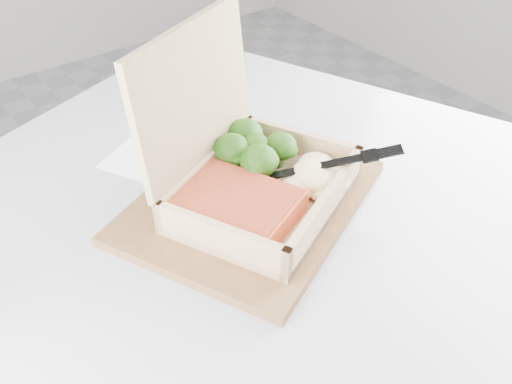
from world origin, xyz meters
TOP-DOWN VIEW (x-y plane):
  - cafe_table at (0.21, -0.19)m, footprint 1.11×1.11m
  - serving_tray at (0.24, -0.15)m, footprint 0.38×0.35m
  - takeout_container at (0.24, -0.14)m, footprint 0.28×0.27m
  - salmon_fillet at (0.20, -0.17)m, footprint 0.15×0.17m
  - broccoli_pile at (0.28, -0.11)m, footprint 0.11×0.11m
  - mashed_potatoes at (0.31, -0.19)m, footprint 0.10×0.09m
  - plastic_fork at (0.29, -0.17)m, footprint 0.15×0.12m
  - receipt at (0.19, 0.00)m, footprint 0.14×0.17m

SIDE VIEW (x-z plane):
  - cafe_table at x=0.21m, z-range 0.18..0.93m
  - receipt at x=0.19m, z-range 0.75..0.75m
  - serving_tray at x=0.24m, z-range 0.75..0.77m
  - salmon_fillet at x=0.20m, z-range 0.78..0.80m
  - mashed_potatoes at x=0.31m, z-range 0.78..0.81m
  - broccoli_pile at x=0.28m, z-range 0.78..0.82m
  - plastic_fork at x=0.29m, z-range 0.79..0.82m
  - takeout_container at x=0.24m, z-range 0.71..0.92m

